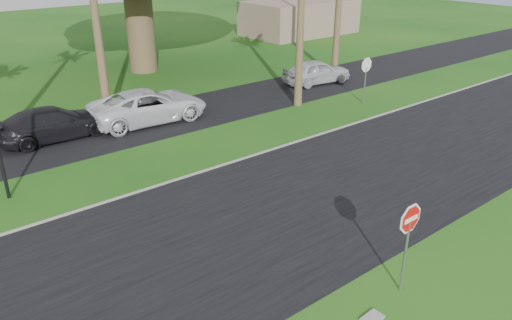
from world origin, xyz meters
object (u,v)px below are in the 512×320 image
object	(u,v)px
stop_sign_far	(366,71)
car_pickup	(317,72)
car_minivan	(149,106)
car_dark	(53,124)
stop_sign_near	(409,230)

from	to	relation	value
stop_sign_far	car_pickup	bearing A→B (deg)	-100.50
car_minivan	stop_sign_far	bearing A→B (deg)	-109.26
car_dark	car_pickup	size ratio (longest dim) A/B	1.16
car_minivan	car_pickup	bearing A→B (deg)	-86.33
stop_sign_near	car_minivan	world-z (taller)	stop_sign_near
stop_sign_far	car_pickup	distance (m)	4.64
stop_sign_near	car_minivan	bearing A→B (deg)	86.28
stop_sign_far	car_dark	size ratio (longest dim) A/B	0.53
car_minivan	stop_sign_near	bearing A→B (deg)	-179.64
stop_sign_far	car_dark	bearing A→B (deg)	-18.76
car_pickup	car_dark	bearing A→B (deg)	96.30
stop_sign_near	car_dark	xyz separation A→B (m)	(-3.38, 16.06, -1.05)
car_dark	car_minivan	xyz separation A→B (m)	(4.39, -0.53, 0.06)
car_dark	car_minivan	world-z (taller)	car_minivan
stop_sign_far	car_minivan	size ratio (longest dim) A/B	0.46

